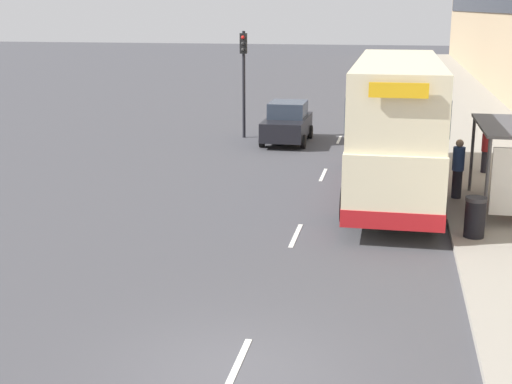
% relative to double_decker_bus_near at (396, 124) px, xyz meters
% --- Properties ---
extents(ground_plane, '(220.00, 220.00, 0.00)m').
position_rel_double_decker_bus_near_xyz_m(ground_plane, '(-2.48, -12.42, -2.29)').
color(ground_plane, '#424247').
extents(pavement, '(5.00, 93.00, 0.14)m').
position_rel_double_decker_bus_near_xyz_m(pavement, '(4.03, 26.08, -2.22)').
color(pavement, gray).
rests_on(pavement, ground_plane).
extents(lane_mark_0, '(0.12, 2.00, 0.01)m').
position_rel_double_decker_bus_near_xyz_m(lane_mark_0, '(-2.48, -12.16, -2.28)').
color(lane_mark_0, silver).
rests_on(lane_mark_0, ground_plane).
extents(lane_mark_1, '(0.12, 2.00, 0.01)m').
position_rel_double_decker_bus_near_xyz_m(lane_mark_1, '(-2.48, -4.94, -2.28)').
color(lane_mark_1, silver).
rests_on(lane_mark_1, ground_plane).
extents(lane_mark_2, '(0.12, 2.00, 0.01)m').
position_rel_double_decker_bus_near_xyz_m(lane_mark_2, '(-2.48, 2.28, -2.28)').
color(lane_mark_2, silver).
rests_on(lane_mark_2, ground_plane).
extents(lane_mark_3, '(0.12, 2.00, 0.01)m').
position_rel_double_decker_bus_near_xyz_m(lane_mark_3, '(-2.48, 9.50, -2.28)').
color(lane_mark_3, silver).
rests_on(lane_mark_3, ground_plane).
extents(lane_mark_4, '(0.12, 2.00, 0.01)m').
position_rel_double_decker_bus_near_xyz_m(lane_mark_4, '(-2.48, 16.73, -2.28)').
color(lane_mark_4, silver).
rests_on(lane_mark_4, ground_plane).
extents(double_decker_bus_near, '(2.85, 11.16, 4.30)m').
position_rel_double_decker_bus_near_xyz_m(double_decker_bus_near, '(0.00, 0.00, 0.00)').
color(double_decker_bus_near, beige).
rests_on(double_decker_bus_near, ground_plane).
extents(car_0, '(1.99, 4.13, 1.80)m').
position_rel_double_decker_bus_near_xyz_m(car_0, '(-4.72, 8.41, -1.40)').
color(car_0, black).
rests_on(car_0, ground_plane).
extents(car_1, '(2.08, 4.33, 1.74)m').
position_rel_double_decker_bus_near_xyz_m(car_1, '(0.23, 36.13, -1.42)').
color(car_1, maroon).
rests_on(car_1, ground_plane).
extents(pedestrian_at_shelter, '(0.36, 0.36, 1.83)m').
position_rel_double_decker_bus_near_xyz_m(pedestrian_at_shelter, '(1.93, -0.65, -1.21)').
color(pedestrian_at_shelter, '#23232D').
rests_on(pedestrian_at_shelter, ground_plane).
extents(pedestrian_2, '(0.32, 0.32, 1.61)m').
position_rel_double_decker_bus_near_xyz_m(pedestrian_2, '(3.19, 3.19, -1.32)').
color(pedestrian_2, '#23232D').
rests_on(pedestrian_2, ground_plane).
extents(litter_bin, '(0.55, 0.55, 1.05)m').
position_rel_double_decker_bus_near_xyz_m(litter_bin, '(2.07, -4.59, -1.62)').
color(litter_bin, black).
rests_on(litter_bin, ground_plane).
extents(traffic_light_far_kerb, '(0.30, 0.32, 4.85)m').
position_rel_double_decker_bus_near_xyz_m(traffic_light_far_kerb, '(-6.88, 9.26, 0.98)').
color(traffic_light_far_kerb, black).
rests_on(traffic_light_far_kerb, ground_plane).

